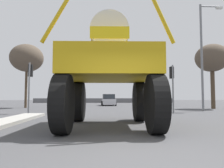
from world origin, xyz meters
The scene contains 11 objects.
ground_plane centered at (0.00, 18.00, 0.00)m, with size 120.00×120.00×0.00m, color #424244.
median_island centered at (-4.56, 5.11, 0.07)m, with size 1.21×7.56×0.15m, color #9E9B93.
oversize_sprayer centered at (-0.22, 4.05, 2.13)m, with size 4.13×5.36×4.90m.
sedan_ahead centered at (0.42, 24.10, 0.71)m, with size 2.00×4.16×1.52m.
traffic_signal_near_left centered at (-5.44, 10.45, 2.53)m, with size 0.24×0.54×3.48m.
traffic_signal_near_right centered at (4.49, 10.46, 2.47)m, with size 0.24×0.54×3.40m.
traffic_signal_far_left centered at (-5.72, 29.32, 3.03)m, with size 0.24×0.55×4.16m.
streetlight_near_right centered at (7.77, 12.30, 4.86)m, with size 1.94×0.24×8.79m.
bare_tree_left centered at (-8.51, 18.27, 5.27)m, with size 3.45×3.45×6.76m.
bare_tree_right centered at (10.33, 15.63, 4.92)m, with size 3.19×3.19×6.34m.
roadside_barrier centered at (0.00, 37.82, 0.45)m, with size 28.16×0.24×0.90m, color #59595B.
Camera 1 is at (-0.53, -3.94, 1.12)m, focal length 33.09 mm.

